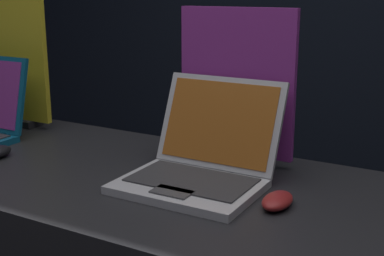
# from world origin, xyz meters

# --- Properties ---
(promo_stand_front) EXTENTS (0.30, 0.07, 0.51)m
(promo_stand_front) POSITION_xyz_m (-0.86, 0.57, 1.14)
(promo_stand_front) COLOR black
(promo_stand_front) RESTS_ON display_counter
(laptop_middle) EXTENTS (0.34, 0.35, 0.25)m
(laptop_middle) POSITION_xyz_m (-0.00, 0.38, 0.96)
(laptop_middle) COLOR #B7B7BC
(laptop_middle) RESTS_ON display_counter
(mouse_middle) EXTENTS (0.06, 0.11, 0.03)m
(mouse_middle) POSITION_xyz_m (0.23, 0.32, 0.91)
(mouse_middle) COLOR maroon
(mouse_middle) RESTS_ON display_counter
(promo_stand_middle) EXTENTS (0.34, 0.07, 0.43)m
(promo_stand_middle) POSITION_xyz_m (-0.00, 0.58, 1.10)
(promo_stand_middle) COLOR black
(promo_stand_middle) RESTS_ON display_counter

